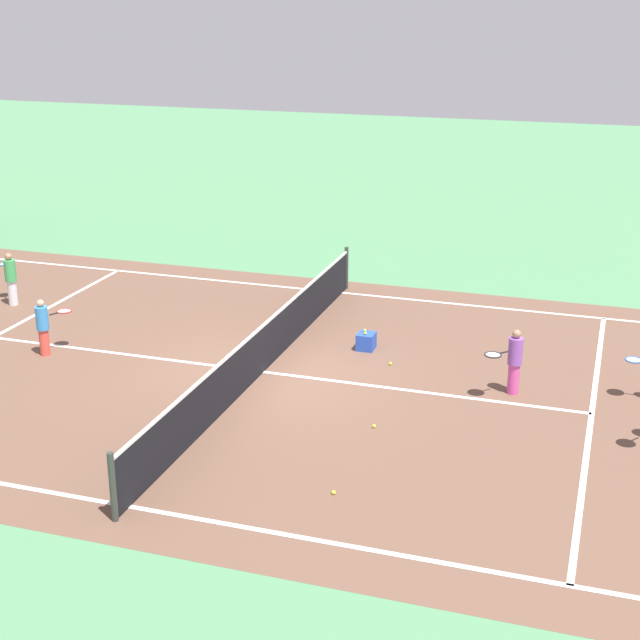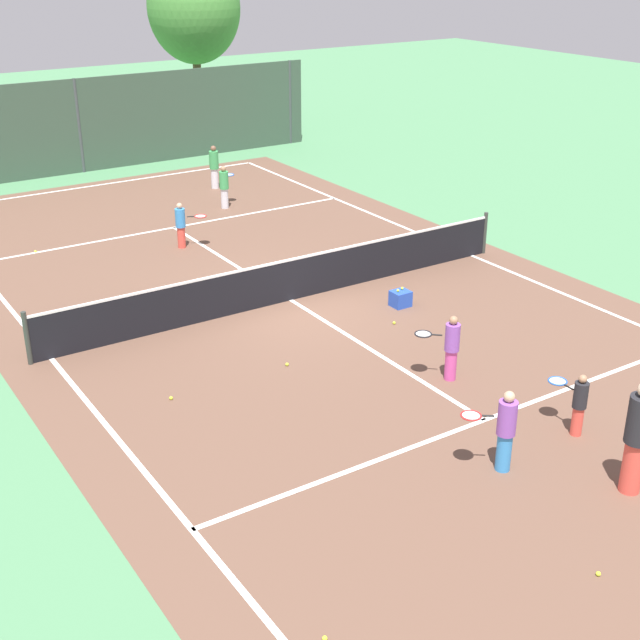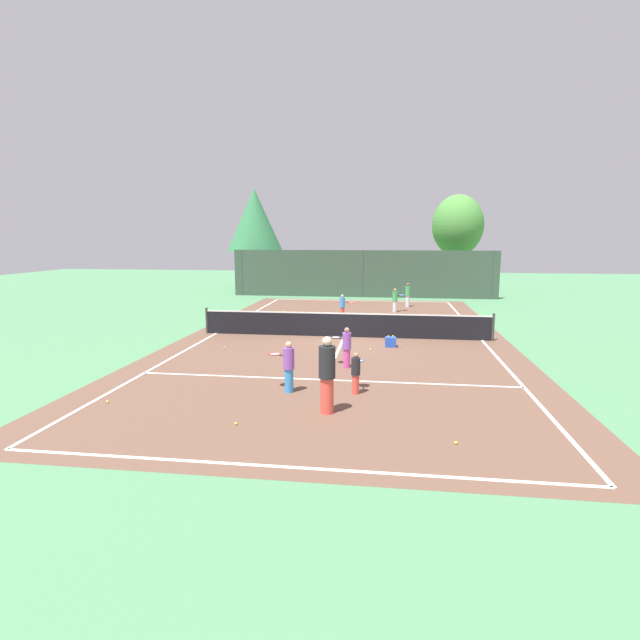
{
  "view_description": "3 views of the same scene",
  "coord_description": "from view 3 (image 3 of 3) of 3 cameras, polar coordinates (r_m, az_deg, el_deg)",
  "views": [
    {
      "loc": [
        -16.36,
        -6.53,
        7.31
      ],
      "look_at": [
        -0.38,
        -1.33,
        1.39
      ],
      "focal_mm": 53.05,
      "sensor_mm": 36.0,
      "label": 1
    },
    {
      "loc": [
        -9.39,
        -15.66,
        7.6
      ],
      "look_at": [
        -0.88,
        -2.58,
        0.68
      ],
      "focal_mm": 48.72,
      "sensor_mm": 36.0,
      "label": 2
    },
    {
      "loc": [
        1.76,
        -20.24,
        4.06
      ],
      "look_at": [
        -0.63,
        -2.8,
        1.15
      ],
      "focal_mm": 28.14,
      "sensor_mm": 36.0,
      "label": 3
    }
  ],
  "objects": [
    {
      "name": "tennis_ball_5",
      "position": [
        13.64,
        -23.01,
        -8.55
      ],
      "size": [
        0.07,
        0.07,
        0.07
      ],
      "primitive_type": "sphere",
      "color": "#CCE533",
      "rests_on": "ground_plane"
    },
    {
      "name": "perimeter_fence",
      "position": [
        34.37,
        4.88,
        5.25
      ],
      "size": [
        18.0,
        0.12,
        3.2
      ],
      "color": "#384C3D",
      "rests_on": "ground_plane"
    },
    {
      "name": "player_0",
      "position": [
        30.0,
        9.95,
        2.85
      ],
      "size": [
        0.3,
        0.3,
        1.41
      ],
      "color": "silver",
      "rests_on": "ground_plane"
    },
    {
      "name": "ball_crate",
      "position": [
        19.01,
        8.03,
        -2.48
      ],
      "size": [
        0.41,
        0.36,
        0.43
      ],
      "color": "blue",
      "rests_on": "ground_plane"
    },
    {
      "name": "ground_plane",
      "position": [
        20.72,
        2.79,
        -1.93
      ],
      "size": [
        80.0,
        80.0,
        0.0
      ],
      "primitive_type": "plane",
      "color": "#4C8456"
    },
    {
      "name": "player_1",
      "position": [
        15.77,
        3.0,
        -3.05
      ],
      "size": [
        0.76,
        0.74,
        1.29
      ],
      "color": "#D14799",
      "rests_on": "ground_plane"
    },
    {
      "name": "tennis_ball_2",
      "position": [
        27.32,
        -7.54,
        0.83
      ],
      "size": [
        0.07,
        0.07,
        0.07
      ],
      "primitive_type": "sphere",
      "color": "#CCE533",
      "rests_on": "ground_plane"
    },
    {
      "name": "tree_1",
      "position": [
        39.2,
        15.39,
        10.31
      ],
      "size": [
        3.76,
        4.0,
        7.19
      ],
      "color": "brown",
      "rests_on": "ground_plane"
    },
    {
      "name": "player_2",
      "position": [
        13.21,
        4.1,
        -5.9
      ],
      "size": [
        0.34,
        0.81,
        1.11
      ],
      "color": "#E54C3F",
      "rests_on": "ground_plane"
    },
    {
      "name": "tennis_ball_7",
      "position": [
        18.35,
        5.76,
        -3.34
      ],
      "size": [
        0.07,
        0.07,
        0.07
      ],
      "primitive_type": "sphere",
      "color": "#CCE533",
      "rests_on": "ground_plane"
    },
    {
      "name": "tennis_ball_6",
      "position": [
        11.35,
        -9.55,
        -11.54
      ],
      "size": [
        0.07,
        0.07,
        0.07
      ],
      "primitive_type": "sphere",
      "color": "#CCE533",
      "rests_on": "ground_plane"
    },
    {
      "name": "court_surface",
      "position": [
        20.72,
        2.79,
        -1.92
      ],
      "size": [
        13.0,
        25.0,
        0.01
      ],
      "color": "brown",
      "rests_on": "ground_plane"
    },
    {
      "name": "tennis_ball_1",
      "position": [
        18.87,
        -10.82,
        -3.11
      ],
      "size": [
        0.07,
        0.07,
        0.07
      ],
      "primitive_type": "sphere",
      "color": "#CCE533",
      "rests_on": "ground_plane"
    },
    {
      "name": "player_6",
      "position": [
        13.29,
        -3.63,
        -5.22
      ],
      "size": [
        0.82,
        0.7,
        1.37
      ],
      "color": "#388CD8",
      "rests_on": "ground_plane"
    },
    {
      "name": "player_3",
      "position": [
        11.65,
        0.81,
        -6.18
      ],
      "size": [
        0.39,
        0.39,
        1.82
      ],
      "color": "#E54C3F",
      "rests_on": "ground_plane"
    },
    {
      "name": "player_4",
      "position": [
        25.27,
        2.61,
        1.6
      ],
      "size": [
        0.83,
        0.58,
        1.22
      ],
      "color": "#E54C3F",
      "rests_on": "ground_plane"
    },
    {
      "name": "tennis_ball_4",
      "position": [
        27.56,
        -4.18,
        0.96
      ],
      "size": [
        0.07,
        0.07,
        0.07
      ],
      "primitive_type": "sphere",
      "color": "#CCE533",
      "rests_on": "ground_plane"
    },
    {
      "name": "player_5",
      "position": [
        27.82,
        8.55,
        2.3
      ],
      "size": [
        0.74,
        0.76,
        1.3
      ],
      "color": "silver",
      "rests_on": "ground_plane"
    },
    {
      "name": "tennis_ball_0",
      "position": [
        18.26,
        -3.55,
        -3.38
      ],
      "size": [
        0.07,
        0.07,
        0.07
      ],
      "primitive_type": "sphere",
      "color": "#CCE533",
      "rests_on": "ground_plane"
    },
    {
      "name": "tennis_ball_3",
      "position": [
        10.58,
        15.2,
        -13.33
      ],
      "size": [
        0.07,
        0.07,
        0.07
      ],
      "primitive_type": "sphere",
      "color": "#CCE533",
      "rests_on": "ground_plane"
    },
    {
      "name": "tree_0",
      "position": [
        38.88,
        -7.46,
        11.18
      ],
      "size": [
        4.22,
        4.22,
        7.7
      ],
      "color": "brown",
      "rests_on": "ground_plane"
    },
    {
      "name": "tennis_net",
      "position": [
        20.62,
        2.8,
        -0.54
      ],
      "size": [
        11.9,
        0.1,
        1.1
      ],
      "color": "#333833",
      "rests_on": "ground_plane"
    }
  ]
}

